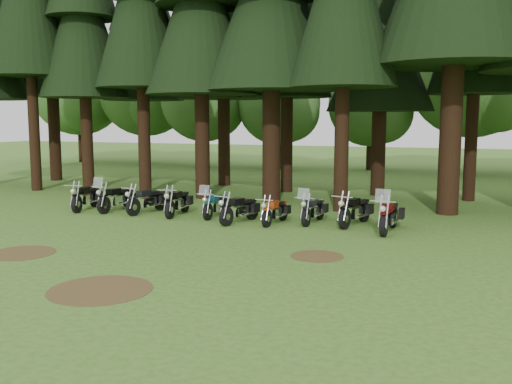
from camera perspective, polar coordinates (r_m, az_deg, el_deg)
ground at (r=16.35m, az=-9.84°, el=-5.40°), size 120.00×120.00×0.00m
pine_back_1 at (r=33.59m, az=-11.35°, el=17.72°), size 4.52×4.52×16.22m
pine_back_4 at (r=27.65m, az=12.50°, el=16.90°), size 4.94×4.94×13.78m
decid_0 at (r=49.41m, az=-17.18°, el=9.71°), size 8.00×7.78×10.00m
decid_1 at (r=46.33m, az=-10.73°, el=10.00°), size 7.91×7.69×9.88m
decid_2 at (r=42.76m, az=-4.98°, el=9.16°), size 6.72×6.53×8.40m
decid_3 at (r=40.92m, az=2.56°, el=8.64°), size 6.12×5.95×7.65m
decid_4 at (r=40.56m, az=11.66°, el=8.31°), size 5.93×5.76×7.41m
decid_5 at (r=39.48m, az=21.41°, el=10.70°), size 8.45×8.21×10.56m
dirt_patch_0 at (r=16.58m, az=-22.44°, el=-5.66°), size 1.80×1.80×0.01m
dirt_patch_1 at (r=15.09m, az=6.13°, el=-6.40°), size 1.40×1.40×0.01m
dirt_patch_2 at (r=12.59m, az=-15.30°, el=-9.41°), size 2.20×2.20×0.01m
motorcycle_0 at (r=23.48m, az=-16.64°, el=-0.58°), size 0.61×2.23×0.92m
motorcycle_1 at (r=22.86m, az=-13.78°, el=-0.67°), size 0.45×2.26×1.42m
motorcycle_2 at (r=22.10m, az=-10.80°, el=-0.91°), size 0.54×2.19×0.90m
motorcycle_3 at (r=21.41m, az=-7.84°, el=-1.09°), size 0.46×2.24×0.91m
motorcycle_4 at (r=20.86m, az=-4.02°, el=-1.35°), size 0.38×2.04×1.29m
motorcycle_5 at (r=19.69m, az=-1.64°, el=-1.81°), size 0.64×2.12×0.88m
motorcycle_6 at (r=19.50m, az=1.93°, el=-2.01°), size 0.34×1.98×0.81m
motorcycle_7 at (r=19.72m, az=5.74°, el=-1.84°), size 0.44×2.11×1.33m
motorcycle_8 at (r=19.48m, az=9.86°, el=-1.93°), size 0.64×2.27×0.94m
motorcycle_9 at (r=18.56m, az=13.16°, el=-2.38°), size 0.46×2.39×1.51m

